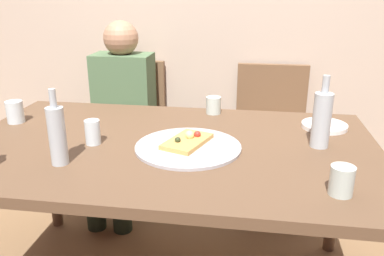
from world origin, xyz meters
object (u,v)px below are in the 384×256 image
Objects in this scene: pizza_slice_last at (187,141)px; tumbler_near at (15,112)px; wine_glass at (93,132)px; chair_left at (129,122)px; tumbler_far at (342,181)px; plate_stack at (324,126)px; short_glass at (213,105)px; beer_bottle at (57,135)px; guest_in_sweater at (120,110)px; pizza_tray at (188,147)px; wine_bottle at (322,119)px; dining_table at (168,158)px; chair_right at (270,129)px.

tumbler_near reaches higher than pizza_slice_last.
pizza_slice_last is at bearing 4.98° from wine_glass.
chair_left is at bearing 99.76° from wine_glass.
tumbler_far reaches higher than plate_stack.
short_glass is 0.82m from chair_left.
guest_in_sweater reaches higher than beer_bottle.
wine_bottle is (0.51, 0.10, 0.11)m from pizza_tray.
pizza_tray is at bearing 25.79° from beer_bottle.
chair_left is at bearing 116.85° from dining_table.
wine_glass is at bearing 77.30° from beer_bottle.
beer_bottle is at bearing -151.40° from pizza_slice_last.
pizza_tray is 0.36× the size of guest_in_sweater.
plate_stack is 0.70m from chair_right.
dining_table is 0.89m from guest_in_sweater.
chair_left is (-1.12, 0.62, -0.25)m from plate_stack.
tumbler_far is 1.67m from chair_left.
guest_in_sweater is at bearing 124.64° from pizza_tray.
short_glass is at bearing 141.55° from chair_left.
dining_table is at bearing 63.35° from chair_right.
wine_glass is at bearing 99.76° from chair_left.
pizza_tray is at bearing 1.45° from wine_glass.
short_glass is at bearing 54.61° from beer_bottle.
dining_table is 0.46m from beer_bottle.
guest_in_sweater is at bearing 90.00° from chair_left.
wine_glass is 0.11× the size of chair_right.
beer_bottle is (-0.43, -0.21, 0.11)m from pizza_tray.
chair_left reaches higher than short_glass.
tumbler_far is 0.08× the size of guest_in_sweater.
wine_bottle is 3.39× the size of short_glass.
wine_glass is (-0.38, -0.03, 0.03)m from pizza_slice_last.
wine_glass is at bearing 52.00° from chair_right.
chair_left reaches higher than pizza_slice_last.
wine_bottle reaches higher than tumbler_far.
wine_glass is 1.25m from chair_right.
dining_table is 20.04× the size of short_glass.
tumbler_near reaches higher than plate_stack.
pizza_slice_last is at bearing 149.39° from tumbler_far.
guest_in_sweater reaches higher than short_glass.
dining_table is 1.03m from chair_right.
guest_in_sweater is at bearing 101.54° from wine_glass.
tumbler_far is at bearing -30.61° from pizza_slice_last.
beer_bottle reaches higher than short_glass.
chair_right is at bearing 68.26° from pizza_slice_last.
tumbler_far is at bearing 134.59° from guest_in_sweater.
chair_right is (0.92, 0.00, 0.00)m from chair_left.
short_glass is at bearing 151.47° from guest_in_sweater.
short_glass is 0.64m from chair_right.
pizza_tray is 4.94× the size of short_glass.
beer_bottle is 2.98× the size of tumbler_far.
chair_left is 1.00× the size of chair_right.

